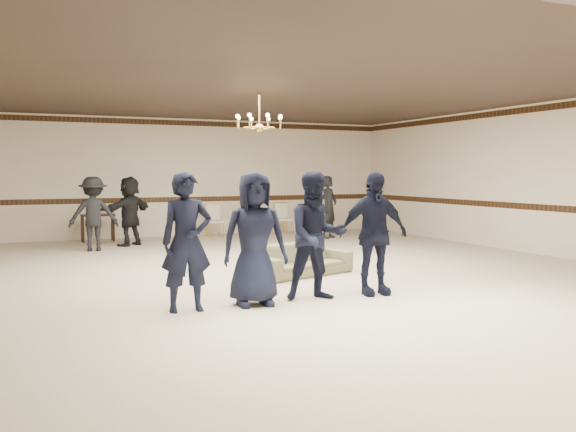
% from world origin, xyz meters
% --- Properties ---
extents(room, '(12.01, 14.01, 3.21)m').
position_xyz_m(room, '(0.00, 0.00, 1.60)').
color(room, beige).
rests_on(room, ground).
extents(chair_rail, '(12.00, 0.02, 0.14)m').
position_xyz_m(chair_rail, '(0.00, 6.99, 1.00)').
color(chair_rail, '#361F10').
rests_on(chair_rail, wall_back).
extents(crown_molding, '(12.00, 0.02, 0.14)m').
position_xyz_m(crown_molding, '(0.00, 6.99, 3.08)').
color(crown_molding, '#361F10').
rests_on(crown_molding, wall_back).
extents(chandelier, '(0.94, 0.94, 0.89)m').
position_xyz_m(chandelier, '(0.00, 1.00, 2.88)').
color(chandelier, gold).
rests_on(chandelier, ceiling).
extents(boy_a, '(0.66, 0.45, 1.75)m').
position_xyz_m(boy_a, '(-2.20, -2.20, 0.87)').
color(boy_a, black).
rests_on(boy_a, floor).
extents(boy_b, '(0.91, 0.65, 1.75)m').
position_xyz_m(boy_b, '(-1.30, -2.20, 0.87)').
color(boy_b, black).
rests_on(boy_b, floor).
extents(boy_c, '(0.95, 0.79, 1.75)m').
position_xyz_m(boy_c, '(-0.40, -2.20, 0.87)').
color(boy_c, black).
rests_on(boy_c, floor).
extents(boy_d, '(1.06, 0.53, 1.75)m').
position_xyz_m(boy_d, '(0.50, -2.20, 0.87)').
color(boy_d, black).
rests_on(boy_d, floor).
extents(settee, '(1.96, 1.25, 0.53)m').
position_xyz_m(settee, '(0.25, -0.30, 0.27)').
color(settee, '#76714F').
rests_on(settee, floor).
extents(adult_left, '(1.14, 0.76, 1.65)m').
position_xyz_m(adult_left, '(-2.58, 4.51, 0.82)').
color(adult_left, black).
rests_on(adult_left, floor).
extents(adult_mid, '(1.51, 1.31, 1.65)m').
position_xyz_m(adult_mid, '(-1.68, 5.21, 0.82)').
color(adult_mid, black).
rests_on(adult_mid, floor).
extents(adult_right, '(0.72, 0.67, 1.65)m').
position_xyz_m(adult_right, '(3.42, 4.81, 0.82)').
color(adult_right, black).
rests_on(adult_right, floor).
extents(banquet_chair_left, '(0.43, 0.43, 0.87)m').
position_xyz_m(banquet_chair_left, '(0.72, 6.24, 0.44)').
color(banquet_chair_left, beige).
rests_on(banquet_chair_left, floor).
extents(banquet_chair_mid, '(0.45, 0.45, 0.87)m').
position_xyz_m(banquet_chair_mid, '(1.72, 6.24, 0.44)').
color(banquet_chair_mid, beige).
rests_on(banquet_chair_mid, floor).
extents(banquet_chair_right, '(0.43, 0.43, 0.87)m').
position_xyz_m(banquet_chair_right, '(2.72, 6.24, 0.44)').
color(banquet_chair_right, beige).
rests_on(banquet_chair_right, floor).
extents(console_table, '(0.83, 0.35, 0.69)m').
position_xyz_m(console_table, '(-2.28, 6.44, 0.35)').
color(console_table, black).
rests_on(console_table, floor).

